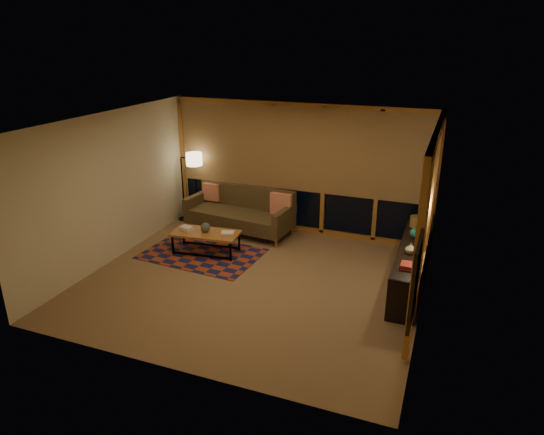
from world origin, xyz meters
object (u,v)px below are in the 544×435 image
(sofa, at_px, (239,211))
(floor_lamp, at_px, (183,186))
(coffee_table, at_px, (206,242))
(bookshelf, at_px, (410,264))

(sofa, relative_size, floor_lamp, 1.42)
(coffee_table, relative_size, bookshelf, 0.47)
(bookshelf, bearing_deg, coffee_table, -177.39)
(coffee_table, xyz_separation_m, floor_lamp, (-1.33, 1.43, 0.58))
(floor_lamp, relative_size, bookshelf, 0.58)
(sofa, xyz_separation_m, bookshelf, (3.62, -1.04, -0.12))
(bookshelf, bearing_deg, sofa, 164.00)
(floor_lamp, xyz_separation_m, bookshelf, (5.09, -1.26, -0.45))
(sofa, relative_size, bookshelf, 0.82)
(sofa, bearing_deg, bookshelf, -9.48)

